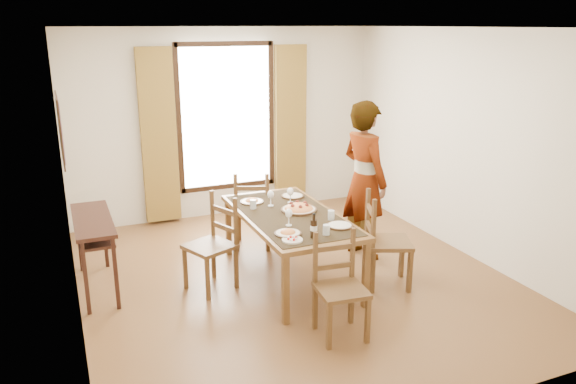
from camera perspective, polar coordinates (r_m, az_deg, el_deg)
name	(u,v)px	position (r m, az deg, el deg)	size (l,w,h in m)	color
ground	(294,278)	(6.35, 0.61, -8.78)	(5.00, 5.00, 0.00)	#553A1A
room_shell	(289,141)	(5.97, 0.12, 5.20)	(4.60, 5.10, 2.74)	beige
console_table	(93,228)	(6.21, -19.18, -3.52)	(0.38, 1.20, 0.80)	black
dining_table	(290,219)	(6.10, 0.22, -2.80)	(0.98, 1.93, 0.76)	brown
chair_west	(213,246)	(6.03, -7.67, -5.49)	(0.59, 0.59, 1.01)	brown
chair_north	(253,212)	(7.06, -3.63, -2.03)	(0.58, 0.58, 1.00)	brown
chair_south	(340,289)	(5.13, 5.29, -9.83)	(0.46, 0.46, 0.96)	brown
chair_east	(385,243)	(6.11, 9.84, -5.15)	(0.60, 0.60, 1.04)	brown
man	(364,180)	(6.72, 7.76, 1.18)	(0.57, 0.76, 1.90)	#979B9F
plate_sw	(288,232)	(5.50, -0.01, -4.06)	(0.27, 0.27, 0.05)	silver
plate_se	(340,224)	(5.73, 5.29, -3.26)	(0.27, 0.27, 0.05)	silver
plate_nw	(252,200)	(6.48, -3.70, -0.83)	(0.27, 0.27, 0.05)	silver
plate_ne	(293,195)	(6.68, 0.46, -0.27)	(0.27, 0.27, 0.05)	silver
pasta_platter	(299,207)	(6.17, 1.11, -1.48)	(0.40, 0.40, 0.10)	red
caprese_plate	(292,239)	(5.34, 0.44, -4.77)	(0.20, 0.20, 0.04)	silver
wine_glass_a	(289,217)	(5.71, 0.08, -2.57)	(0.08, 0.08, 0.18)	white
wine_glass_b	(290,195)	(6.44, 0.23, -0.32)	(0.08, 0.08, 0.18)	white
wine_glass_c	(271,198)	(6.33, -1.77, -0.63)	(0.08, 0.08, 0.18)	white
tumbler_a	(331,215)	(5.92, 4.41, -2.35)	(0.07, 0.07, 0.10)	silver
tumbler_b	(253,204)	(6.26, -3.57, -1.24)	(0.07, 0.07, 0.10)	silver
tumbler_c	(326,230)	(5.50, 3.92, -3.85)	(0.07, 0.07, 0.10)	silver
wine_bottle	(314,225)	(5.39, 2.64, -3.42)	(0.07, 0.07, 0.25)	black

